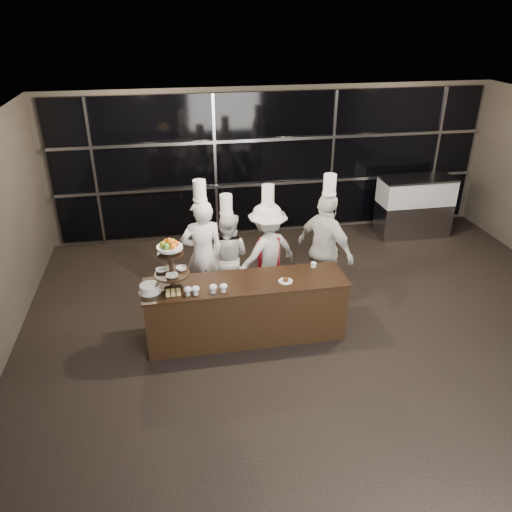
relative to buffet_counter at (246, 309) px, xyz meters
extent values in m
plane|color=black|center=(1.18, -1.31, -0.47)|extent=(10.00, 10.00, 0.00)
plane|color=black|center=(1.18, -1.31, 2.53)|extent=(10.00, 10.00, 0.00)
plane|color=#473F38|center=(1.18, 3.69, 1.03)|extent=(9.00, 0.00, 9.00)
cube|color=black|center=(1.18, 3.63, 1.03)|extent=(8.60, 0.04, 2.80)
cube|color=#A5A5AA|center=(1.18, 3.58, 0.63)|extent=(8.60, 0.06, 0.06)
cube|color=#A5A5AA|center=(1.18, 3.58, 1.53)|extent=(8.60, 0.06, 0.06)
cube|color=#A5A5AA|center=(-2.32, 3.60, 1.03)|extent=(0.05, 0.05, 2.80)
cube|color=#A5A5AA|center=(-0.02, 3.60, 1.03)|extent=(0.05, 0.05, 2.80)
cube|color=#A5A5AA|center=(2.38, 3.60, 1.03)|extent=(0.05, 0.05, 2.80)
cube|color=#A5A5AA|center=(4.68, 3.60, 1.03)|extent=(0.05, 0.05, 2.80)
cube|color=black|center=(0.00, 0.00, -0.02)|extent=(2.80, 0.70, 0.90)
cube|color=black|center=(0.00, 0.00, 0.44)|extent=(2.84, 0.74, 0.03)
cylinder|color=black|center=(-1.00, 0.00, 0.47)|extent=(0.24, 0.24, 0.03)
cylinder|color=black|center=(-1.00, 0.00, 0.80)|extent=(0.06, 0.06, 0.70)
cylinder|color=black|center=(-1.00, 0.00, 0.67)|extent=(0.48, 0.48, 0.02)
cylinder|color=black|center=(-1.00, 0.00, 0.97)|extent=(0.34, 0.34, 0.02)
cylinder|color=white|center=(-1.00, 0.00, 1.02)|extent=(0.10, 0.10, 0.06)
cylinder|color=white|center=(-1.00, 0.00, 1.07)|extent=(0.34, 0.34, 0.04)
sphere|color=#EE5714|center=(-0.92, 0.00, 1.11)|extent=(0.09, 0.09, 0.09)
sphere|color=olive|center=(-0.96, 0.07, 1.11)|extent=(0.09, 0.09, 0.09)
sphere|color=#F95D15|center=(-1.04, 0.07, 1.11)|extent=(0.09, 0.09, 0.09)
sphere|color=yellow|center=(-1.08, 0.00, 1.11)|extent=(0.09, 0.09, 0.09)
sphere|color=#5EA229|center=(-1.04, -0.07, 1.11)|extent=(0.09, 0.09, 0.09)
sphere|color=orange|center=(-0.96, -0.07, 1.11)|extent=(0.09, 0.09, 0.09)
sphere|color=orange|center=(-1.00, 0.00, 1.15)|extent=(0.09, 0.09, 0.09)
imported|color=white|center=(-1.13, 0.06, 0.71)|extent=(0.16, 0.16, 0.04)
imported|color=white|center=(-0.87, 0.06, 0.71)|extent=(0.15, 0.15, 0.05)
imported|color=white|center=(-1.00, -0.12, 0.71)|extent=(0.16, 0.16, 0.04)
cylinder|color=silver|center=(-0.81, -0.22, 0.46)|extent=(0.07, 0.07, 0.01)
cylinder|color=silver|center=(-0.81, -0.22, 0.49)|extent=(0.02, 0.02, 0.05)
ellipsoid|color=silver|center=(-0.81, -0.22, 0.54)|extent=(0.11, 0.11, 0.08)
ellipsoid|color=#1ED36B|center=(-0.81, -0.22, 0.54)|extent=(0.08, 0.08, 0.05)
cylinder|color=silver|center=(-0.71, -0.22, 0.46)|extent=(0.07, 0.07, 0.01)
cylinder|color=silver|center=(-0.71, -0.22, 0.49)|extent=(0.02, 0.02, 0.05)
ellipsoid|color=silver|center=(-0.71, -0.22, 0.54)|extent=(0.11, 0.11, 0.08)
ellipsoid|color=red|center=(-0.71, -0.22, 0.54)|extent=(0.08, 0.08, 0.05)
cylinder|color=silver|center=(-0.48, -0.22, 0.46)|extent=(0.07, 0.07, 0.01)
cylinder|color=silver|center=(-0.48, -0.22, 0.49)|extent=(0.02, 0.02, 0.05)
ellipsoid|color=silver|center=(-0.48, -0.22, 0.54)|extent=(0.11, 0.11, 0.08)
ellipsoid|color=beige|center=(-0.48, -0.22, 0.54)|extent=(0.08, 0.08, 0.05)
cylinder|color=silver|center=(-0.34, -0.22, 0.46)|extent=(0.07, 0.07, 0.01)
cylinder|color=silver|center=(-0.34, -0.22, 0.49)|extent=(0.02, 0.02, 0.05)
ellipsoid|color=silver|center=(-0.34, -0.22, 0.54)|extent=(0.11, 0.11, 0.08)
ellipsoid|color=#482115|center=(-0.34, -0.22, 0.54)|extent=(0.08, 0.08, 0.05)
cylinder|color=white|center=(-1.31, -0.05, 0.46)|extent=(0.30, 0.30, 0.01)
cylinder|color=white|center=(-1.31, -0.05, 0.51)|extent=(0.26, 0.26, 0.10)
cube|color=#F3D576|center=(-1.07, -0.20, 0.48)|extent=(0.05, 0.06, 0.05)
cube|color=#F3D576|center=(-1.00, -0.20, 0.48)|extent=(0.05, 0.06, 0.05)
cube|color=#F3D576|center=(-0.93, -0.20, 0.48)|extent=(0.05, 0.06, 0.05)
cube|color=#F3D576|center=(-1.07, -0.13, 0.48)|extent=(0.05, 0.06, 0.05)
cube|color=#F3D576|center=(-1.00, -0.13, 0.48)|extent=(0.05, 0.06, 0.05)
cube|color=#F3D576|center=(-0.93, -0.13, 0.48)|extent=(0.05, 0.06, 0.05)
cylinder|color=white|center=(0.54, -0.10, 0.46)|extent=(0.20, 0.20, 0.01)
cylinder|color=#4C2814|center=(0.54, -0.10, 0.49)|extent=(0.08, 0.08, 0.04)
cylinder|color=white|center=(1.05, 0.25, 0.49)|extent=(0.08, 0.08, 0.07)
cube|color=#A5A5AA|center=(4.02, 2.99, -0.12)|extent=(1.48, 0.64, 0.70)
cube|color=silver|center=(4.02, 2.99, 0.48)|extent=(1.48, 0.64, 0.50)
cube|color=#FFC67F|center=(4.02, 2.99, 0.48)|extent=(1.38, 0.53, 0.40)
cube|color=#A5A5AA|center=(4.02, 2.99, 0.75)|extent=(1.50, 0.66, 0.04)
imported|color=white|center=(-0.51, 0.95, 0.44)|extent=(0.69, 0.48, 1.81)
cylinder|color=white|center=(-0.51, 0.95, 1.50)|extent=(0.19, 0.19, 0.30)
cylinder|color=white|center=(-0.51, 0.95, 1.35)|extent=(0.21, 0.21, 0.03)
imported|color=silver|center=(-0.12, 1.10, 0.29)|extent=(0.90, 0.81, 1.51)
cylinder|color=white|center=(-0.12, 1.10, 1.20)|extent=(0.19, 0.19, 0.30)
cylinder|color=white|center=(-0.12, 1.10, 1.05)|extent=(0.21, 0.21, 0.03)
imported|color=silver|center=(0.51, 1.00, 0.36)|extent=(1.23, 0.99, 1.66)
cylinder|color=white|center=(0.51, 1.00, 1.34)|extent=(0.19, 0.19, 0.30)
cylinder|color=white|center=(0.51, 1.00, 1.20)|extent=(0.21, 0.21, 0.03)
cube|color=#AC0D18|center=(0.51, 0.88, 0.36)|extent=(0.34, 0.03, 0.62)
imported|color=silver|center=(1.38, 0.74, 0.46)|extent=(0.95, 1.17, 1.86)
cylinder|color=white|center=(1.38, 0.74, 1.54)|extent=(0.19, 0.19, 0.30)
cylinder|color=white|center=(1.38, 0.74, 1.40)|extent=(0.21, 0.21, 0.03)
camera|label=1|loc=(-0.94, -5.96, 3.89)|focal=35.00mm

